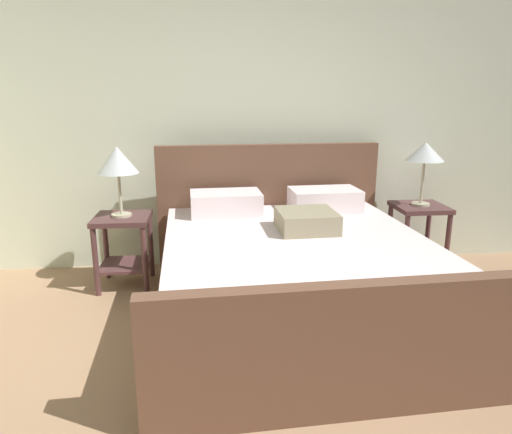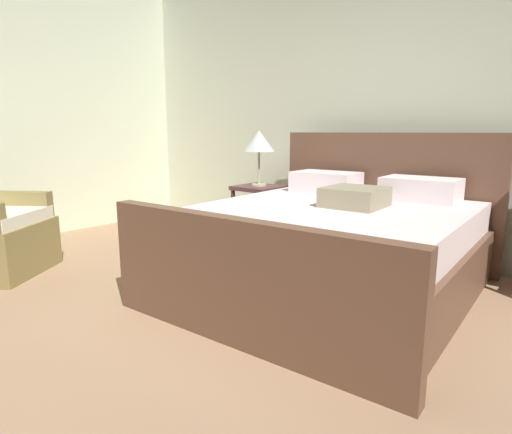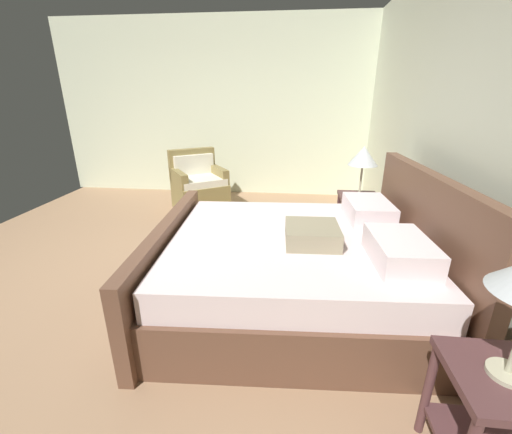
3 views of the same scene
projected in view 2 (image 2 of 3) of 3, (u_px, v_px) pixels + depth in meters
ground_plane at (144, 351)px, 2.32m from camera, size 6.07×5.26×0.02m
wall_back at (376, 100)px, 4.05m from camera, size 6.19×0.12×2.88m
bed at (333, 244)px, 3.15m from camera, size 2.06×2.26×1.14m
nightstand_left at (259, 205)px, 4.48m from camera, size 0.44×0.44×0.60m
table_lamp_left at (259, 142)px, 4.36m from camera, size 0.32×0.32×0.56m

